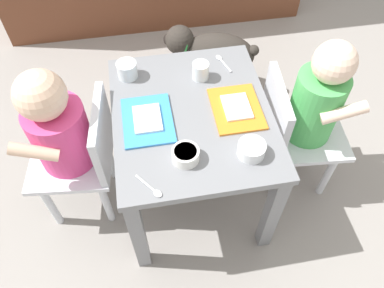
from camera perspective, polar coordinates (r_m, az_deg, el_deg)
ground_plane at (r=1.57m, az=0.00°, el=-6.68°), size 7.00×7.00×0.00m
dining_table at (r=1.26m, az=0.00°, el=2.13°), size 0.50×0.60×0.47m
seated_child_left at (r=1.27m, az=-18.93°, el=1.72°), size 0.31×0.31×0.66m
seated_child_right at (r=1.34m, az=17.63°, el=5.57°), size 0.30×0.30×0.67m
dog at (r=1.82m, az=3.05°, el=13.75°), size 0.43×0.28×0.33m
food_tray_left at (r=1.18m, az=-6.72°, el=3.65°), size 0.15×0.20×0.02m
food_tray_right at (r=1.21m, az=6.72°, el=5.39°), size 0.15×0.20×0.02m
water_cup_left at (r=1.29m, az=1.30°, el=10.86°), size 0.06×0.06×0.06m
water_cup_right at (r=1.32m, az=-9.74°, el=10.84°), size 0.07×0.07×0.06m
cereal_bowl_right_side at (r=1.09m, az=8.96°, el=-0.76°), size 0.08×0.08×0.04m
cereal_bowl_left_side at (r=1.07m, az=-0.98°, el=-1.61°), size 0.08×0.08×0.04m
spoon_by_left_tray at (r=1.04m, az=-6.17°, el=-6.63°), size 0.07×0.09×0.01m
spoon_by_right_tray at (r=1.37m, az=4.60°, el=12.30°), size 0.04×0.10×0.01m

